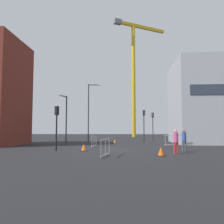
% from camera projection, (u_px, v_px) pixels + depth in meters
% --- Properties ---
extents(ground, '(160.00, 160.00, 0.00)m').
position_uv_depth(ground, '(108.00, 150.00, 19.70)').
color(ground, black).
extents(office_block, '(11.41, 9.22, 10.15)m').
position_uv_depth(office_block, '(220.00, 103.00, 29.48)').
color(office_block, '#A8AAB2').
rests_on(office_block, ground).
extents(construction_crane, '(13.12, 8.09, 28.28)m').
position_uv_depth(construction_crane, '(134.00, 65.00, 57.68)').
color(construction_crane, gold).
rests_on(construction_crane, ground).
extents(streetlamp_tall, '(1.82, 0.32, 8.21)m').
position_uv_depth(streetlamp_tall, '(90.00, 108.00, 33.33)').
color(streetlamp_tall, '#232326').
rests_on(streetlamp_tall, ground).
extents(streetlamp_short, '(0.57, 1.53, 5.47)m').
position_uv_depth(streetlamp_short, '(65.00, 115.00, 26.18)').
color(streetlamp_short, '#2D2D30').
rests_on(streetlamp_short, ground).
extents(traffic_light_verge, '(0.36, 0.37, 4.18)m').
position_uv_depth(traffic_light_verge, '(153.00, 122.00, 33.98)').
color(traffic_light_verge, '#2D2D30').
rests_on(traffic_light_verge, ground).
extents(traffic_light_corner, '(0.37, 0.24, 4.27)m').
position_uv_depth(traffic_light_corner, '(144.00, 121.00, 30.93)').
color(traffic_light_corner, '#232326').
rests_on(traffic_light_corner, ground).
extents(traffic_light_crosswalk, '(0.38, 0.36, 3.50)m').
position_uv_depth(traffic_light_crosswalk, '(57.00, 120.00, 18.41)').
color(traffic_light_crosswalk, black).
rests_on(traffic_light_crosswalk, ground).
extents(pedestrian_walking, '(0.34, 0.34, 1.67)m').
position_uv_depth(pedestrian_walking, '(176.00, 140.00, 16.20)').
color(pedestrian_walking, red).
rests_on(pedestrian_walking, ground).
extents(pedestrian_waiting, '(0.34, 0.34, 1.68)m').
position_uv_depth(pedestrian_waiting, '(184.00, 139.00, 17.87)').
color(pedestrian_waiting, '#4C4C51').
rests_on(pedestrian_waiting, ground).
extents(safety_barrier_front, '(2.40, 0.23, 1.08)m').
position_uv_depth(safety_barrier_front, '(176.00, 140.00, 24.57)').
color(safety_barrier_front, '#B2B5BA').
rests_on(safety_barrier_front, ground).
extents(safety_barrier_right_run, '(0.20, 2.08, 1.08)m').
position_uv_depth(safety_barrier_right_run, '(94.00, 141.00, 22.65)').
color(safety_barrier_right_run, '#9EA0A5').
rests_on(safety_barrier_right_run, ground).
extents(safety_barrier_mid_span, '(0.38, 2.33, 1.08)m').
position_uv_depth(safety_barrier_mid_span, '(105.00, 147.00, 14.46)').
color(safety_barrier_mid_span, gray).
rests_on(safety_barrier_mid_span, ground).
extents(traffic_cone_by_barrier, '(0.55, 0.55, 0.55)m').
position_uv_depth(traffic_cone_by_barrier, '(161.00, 152.00, 14.79)').
color(traffic_cone_by_barrier, black).
rests_on(traffic_cone_by_barrier, ground).
extents(traffic_cone_striped, '(0.51, 0.51, 0.51)m').
position_uv_depth(traffic_cone_striped, '(115.00, 141.00, 28.93)').
color(traffic_cone_striped, black).
rests_on(traffic_cone_striped, ground).
extents(traffic_cone_on_verge, '(0.52, 0.52, 0.53)m').
position_uv_depth(traffic_cone_on_verge, '(84.00, 148.00, 18.52)').
color(traffic_cone_on_verge, black).
rests_on(traffic_cone_on_verge, ground).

